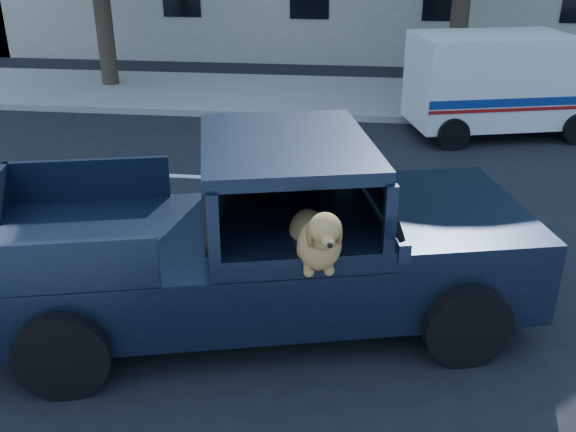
{
  "coord_description": "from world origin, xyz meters",
  "views": [
    {
      "loc": [
        2.78,
        -6.9,
        4.07
      ],
      "look_at": [
        2.09,
        -1.13,
        1.42
      ],
      "focal_mm": 40.0,
      "sensor_mm": 36.0,
      "label": 1
    }
  ],
  "objects": [
    {
      "name": "ground",
      "position": [
        0.0,
        0.0,
        0.0
      ],
      "size": [
        120.0,
        120.0,
        0.0
      ],
      "primitive_type": "plane",
      "color": "black",
      "rests_on": "ground"
    },
    {
      "name": "far_sidewalk",
      "position": [
        0.0,
        9.2,
        0.07
      ],
      "size": [
        60.0,
        4.0,
        0.15
      ],
      "primitive_type": "cube",
      "color": "gray",
      "rests_on": "ground"
    },
    {
      "name": "lane_stripes",
      "position": [
        2.0,
        3.4,
        0.01
      ],
      "size": [
        21.6,
        0.14,
        0.01
      ],
      "primitive_type": null,
      "color": "silver",
      "rests_on": "ground"
    },
    {
      "name": "pickup_truck",
      "position": [
        1.66,
        -0.78,
        0.7
      ],
      "size": [
        6.14,
        3.63,
        2.07
      ],
      "rotation": [
        0.0,
        0.0,
        0.24
      ],
      "color": "black",
      "rests_on": "ground"
    },
    {
      "name": "mail_truck",
      "position": [
        5.55,
        6.65,
        0.91
      ],
      "size": [
        4.09,
        2.71,
        2.07
      ],
      "rotation": [
        0.0,
        0.0,
        0.26
      ],
      "color": "silver",
      "rests_on": "ground"
    }
  ]
}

